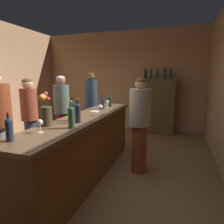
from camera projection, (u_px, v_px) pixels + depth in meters
name	position (u px, v px, depth m)	size (l,w,h in m)	color
floor	(68.00, 171.00, 3.43)	(8.32, 8.32, 0.00)	brown
wall_back	(121.00, 81.00, 6.21)	(5.11, 0.12, 2.99)	tan
bar_counter	(86.00, 147.00, 3.14)	(0.59, 3.07, 1.01)	brown
display_cabinet	(156.00, 105.00, 5.65)	(1.09, 0.48, 1.57)	#4E3C1E
wine_bottle_merlot	(103.00, 102.00, 3.74)	(0.06, 0.06, 0.28)	#25293D
wine_bottle_pinot	(78.00, 112.00, 2.62)	(0.08, 0.08, 0.33)	#262539
wine_bottle_riesling	(71.00, 116.00, 2.33)	(0.08, 0.08, 0.33)	#2D5333
wine_bottle_malbec	(72.00, 110.00, 2.74)	(0.08, 0.08, 0.32)	#163122
wine_bottle_syrah	(9.00, 128.00, 1.86)	(0.07, 0.07, 0.28)	#1E2B3A
wine_bottle_rose	(110.00, 100.00, 4.05)	(0.06, 0.06, 0.31)	#173524
wine_glass_front	(107.00, 102.00, 3.87)	(0.07, 0.07, 0.15)	white
wine_glass_mid	(40.00, 123.00, 2.14)	(0.07, 0.07, 0.15)	white
wine_glass_rear	(101.00, 108.00, 3.13)	(0.08, 0.08, 0.17)	white
flower_arrangement	(46.00, 112.00, 2.44)	(0.14, 0.16, 0.42)	#4A3B25
cheese_plate	(95.00, 111.00, 3.45)	(0.16, 0.16, 0.01)	white
display_bottle_left	(146.00, 73.00, 5.60)	(0.07, 0.07, 0.33)	black
display_bottle_midleft	(151.00, 73.00, 5.55)	(0.07, 0.07, 0.32)	#274A2C
display_bottle_center	(157.00, 74.00, 5.50)	(0.07, 0.07, 0.29)	#192E3F
display_bottle_midright	(165.00, 73.00, 5.43)	(0.07, 0.07, 0.35)	#242E3B
display_bottle_right	(171.00, 73.00, 5.38)	(0.07, 0.07, 0.32)	#212B3F
patron_in_grey	(91.00, 104.00, 4.89)	(0.31, 0.31, 1.72)	#1D2D49
patron_by_cabinet	(30.00, 114.00, 3.87)	(0.32, 0.32, 1.59)	#2C3550
patron_in_navy	(62.00, 109.00, 4.45)	(0.35, 0.35, 1.64)	maroon
bartender	(140.00, 122.00, 3.28)	(0.35, 0.35, 1.60)	brown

